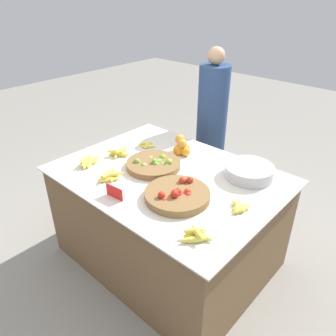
# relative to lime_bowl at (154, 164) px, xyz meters

# --- Properties ---
(ground_plane) EXTENTS (12.00, 12.00, 0.00)m
(ground_plane) POSITION_rel_lime_bowl_xyz_m (0.15, 0.00, -0.82)
(ground_plane) COLOR gray
(market_table) EXTENTS (1.60, 1.19, 0.80)m
(market_table) POSITION_rel_lime_bowl_xyz_m (0.15, 0.00, -0.42)
(market_table) COLOR brown
(market_table) RESTS_ON ground_plane
(lime_bowl) EXTENTS (0.41, 0.41, 0.08)m
(lime_bowl) POSITION_rel_lime_bowl_xyz_m (0.00, 0.00, 0.00)
(lime_bowl) COLOR olive
(lime_bowl) RESTS_ON market_table
(tomato_basket) EXTENTS (0.42, 0.42, 0.10)m
(tomato_basket) POSITION_rel_lime_bowl_xyz_m (0.40, -0.19, 0.00)
(tomato_basket) COLOR olive
(tomato_basket) RESTS_ON market_table
(orange_pile) EXTENTS (0.18, 0.15, 0.14)m
(orange_pile) POSITION_rel_lime_bowl_xyz_m (0.01, 0.32, 0.03)
(orange_pile) COLOR orange
(orange_pile) RESTS_ON market_table
(metal_bowl) EXTENTS (0.35, 0.35, 0.09)m
(metal_bowl) POSITION_rel_lime_bowl_xyz_m (0.60, 0.36, 0.02)
(metal_bowl) COLOR #B7B7BF
(metal_bowl) RESTS_ON market_table
(price_sign) EXTENTS (0.14, 0.02, 0.09)m
(price_sign) POSITION_rel_lime_bowl_xyz_m (0.10, -0.45, 0.02)
(price_sign) COLOR red
(price_sign) RESTS_ON market_table
(banana_bunch_back_center) EXTENTS (0.15, 0.13, 0.03)m
(banana_bunch_back_center) POSITION_rel_lime_bowl_xyz_m (-0.30, 0.22, -0.01)
(banana_bunch_back_center) COLOR #EFDB4C
(banana_bunch_back_center) RESTS_ON market_table
(banana_bunch_middle_right) EXTENTS (0.16, 0.21, 0.06)m
(banana_bunch_middle_right) POSITION_rel_lime_bowl_xyz_m (-0.40, -0.30, -0.00)
(banana_bunch_middle_right) COLOR #EFDB4C
(banana_bunch_middle_right) RESTS_ON market_table
(banana_bunch_front_left) EXTENTS (0.14, 0.15, 0.04)m
(banana_bunch_front_left) POSITION_rel_lime_bowl_xyz_m (0.76, -0.02, -0.01)
(banana_bunch_front_left) COLOR #EFDB4C
(banana_bunch_front_left) RESTS_ON market_table
(banana_bunch_middle_left) EXTENTS (0.16, 0.16, 0.06)m
(banana_bunch_middle_left) POSITION_rel_lime_bowl_xyz_m (-0.34, -0.05, 0.00)
(banana_bunch_middle_left) COLOR #EFDB4C
(banana_bunch_middle_left) RESTS_ON market_table
(banana_bunch_front_right) EXTENTS (0.16, 0.18, 0.06)m
(banana_bunch_front_right) POSITION_rel_lime_bowl_xyz_m (0.72, -0.41, -0.00)
(banana_bunch_front_right) COLOR #EFDB4C
(banana_bunch_front_right) RESTS_ON market_table
(banana_bunch_front_center) EXTENTS (0.14, 0.19, 0.06)m
(banana_bunch_front_center) POSITION_rel_lime_bowl_xyz_m (-0.11, -0.32, -0.00)
(banana_bunch_front_center) COLOR #EFDB4C
(banana_bunch_front_center) RESTS_ON market_table
(vendor_person) EXTENTS (0.29, 0.29, 1.53)m
(vendor_person) POSITION_rel_lime_bowl_xyz_m (-0.17, 0.98, -0.11)
(vendor_person) COLOR navy
(vendor_person) RESTS_ON ground_plane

